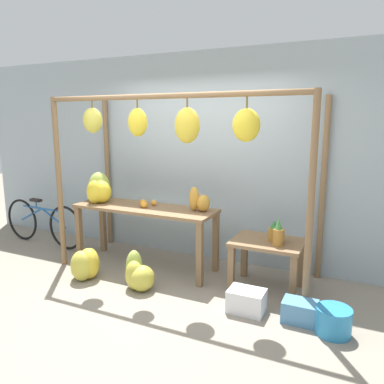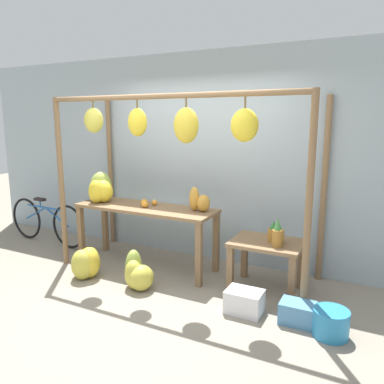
% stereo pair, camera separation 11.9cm
% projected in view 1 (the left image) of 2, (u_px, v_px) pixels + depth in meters
% --- Properties ---
extents(ground_plane, '(20.00, 20.00, 0.00)m').
position_uv_depth(ground_plane, '(146.00, 302.00, 4.00)').
color(ground_plane, gray).
extents(shop_wall_back, '(8.00, 0.08, 2.80)m').
position_uv_depth(shop_wall_back, '(204.00, 158.00, 5.10)').
color(shop_wall_back, '#99A8B2').
rests_on(shop_wall_back, ground_plane).
extents(stall_awning, '(3.22, 1.16, 2.19)m').
position_uv_depth(stall_awning, '(176.00, 144.00, 4.20)').
color(stall_awning, brown).
rests_on(stall_awning, ground_plane).
extents(display_table_main, '(1.88, 0.60, 0.81)m').
position_uv_depth(display_table_main, '(145.00, 216.00, 4.84)').
color(display_table_main, brown).
rests_on(display_table_main, ground_plane).
extents(display_table_side, '(0.78, 0.59, 0.58)m').
position_uv_depth(display_table_side, '(267.00, 251.00, 4.22)').
color(display_table_side, brown).
rests_on(display_table_side, ground_plane).
extents(banana_pile_on_table, '(0.45, 0.46, 0.40)m').
position_uv_depth(banana_pile_on_table, '(99.00, 189.00, 5.07)').
color(banana_pile_on_table, yellow).
rests_on(banana_pile_on_table, display_table_main).
extents(orange_pile, '(0.20, 0.24, 0.08)m').
position_uv_depth(orange_pile, '(146.00, 204.00, 4.82)').
color(orange_pile, orange).
rests_on(orange_pile, display_table_main).
extents(pineapple_cluster, '(0.20, 0.27, 0.32)m').
position_uv_depth(pineapple_cluster, '(277.00, 233.00, 4.10)').
color(pineapple_cluster, '#A3702D').
rests_on(pineapple_cluster, display_table_side).
extents(banana_pile_ground_left, '(0.44, 0.40, 0.38)m').
position_uv_depth(banana_pile_ground_left, '(86.00, 265.00, 4.56)').
color(banana_pile_ground_left, gold).
rests_on(banana_pile_ground_left, ground_plane).
extents(banana_pile_ground_right, '(0.43, 0.38, 0.44)m').
position_uv_depth(banana_pile_ground_right, '(137.00, 274.00, 4.28)').
color(banana_pile_ground_right, gold).
rests_on(banana_pile_ground_right, ground_plane).
extents(fruit_crate_white, '(0.36, 0.26, 0.23)m').
position_uv_depth(fruit_crate_white, '(246.00, 301.00, 3.78)').
color(fruit_crate_white, silver).
rests_on(fruit_crate_white, ground_plane).
extents(blue_bucket, '(0.32, 0.32, 0.25)m').
position_uv_depth(blue_bucket, '(333.00, 321.00, 3.38)').
color(blue_bucket, teal).
rests_on(blue_bucket, ground_plane).
extents(parked_bicycle, '(1.64, 0.13, 0.71)m').
position_uv_depth(parked_bicycle, '(43.00, 222.00, 5.79)').
color(parked_bicycle, black).
rests_on(parked_bicycle, ground_plane).
extents(papaya_pile, '(0.28, 0.21, 0.30)m').
position_uv_depth(papaya_pile, '(199.00, 201.00, 4.56)').
color(papaya_pile, gold).
rests_on(papaya_pile, display_table_main).
extents(fruit_crate_purple, '(0.33, 0.24, 0.21)m').
position_uv_depth(fruit_crate_purple, '(300.00, 311.00, 3.59)').
color(fruit_crate_purple, '#4C84B2').
rests_on(fruit_crate_purple, ground_plane).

